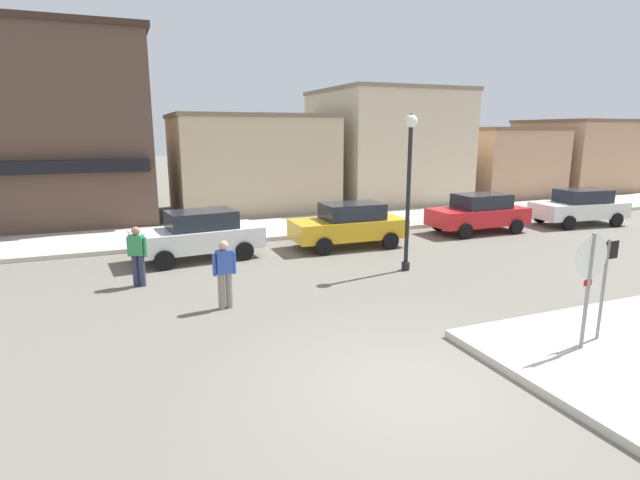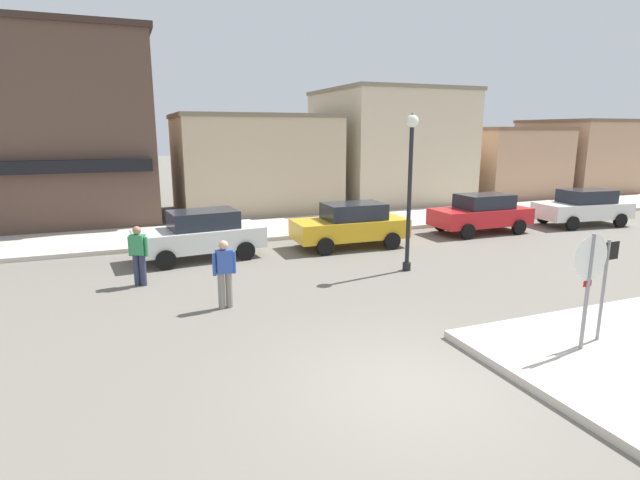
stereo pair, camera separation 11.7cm
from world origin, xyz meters
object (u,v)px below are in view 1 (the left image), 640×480
(parked_car_second, at_px, (349,224))
(pedestrian_crossing_near, at_px, (225,272))
(lamp_post, at_px, (409,170))
(parked_car_fourth, at_px, (580,207))
(stop_sign, at_px, (589,276))
(one_way_sign, at_px, (604,279))
(pedestrian_crossing_far, at_px, (138,254))
(parked_car_nearest, at_px, (199,234))
(parked_car_third, at_px, (479,213))

(parked_car_second, relative_size, pedestrian_crossing_near, 2.51)
(lamp_post, height_order, parked_car_fourth, lamp_post)
(pedestrian_crossing_near, bearing_deg, lamp_post, 12.16)
(stop_sign, bearing_deg, one_way_sign, 16.13)
(pedestrian_crossing_far, bearing_deg, parked_car_nearest, 49.94)
(parked_car_third, relative_size, pedestrian_crossing_near, 2.49)
(stop_sign, bearing_deg, parked_car_fourth, 41.09)
(lamp_post, relative_size, parked_car_second, 1.12)
(one_way_sign, distance_m, lamp_post, 6.22)
(parked_car_third, distance_m, pedestrian_crossing_near, 12.35)
(one_way_sign, height_order, lamp_post, lamp_post)
(stop_sign, bearing_deg, pedestrian_crossing_near, 138.15)
(stop_sign, relative_size, parked_car_second, 0.57)
(lamp_post, bearing_deg, parked_car_nearest, 146.03)
(one_way_sign, distance_m, pedestrian_crossing_far, 10.82)
(stop_sign, distance_m, parked_car_fourth, 14.58)
(lamp_post, bearing_deg, parked_car_second, 94.28)
(one_way_sign, bearing_deg, parked_car_third, 62.09)
(parked_car_second, bearing_deg, lamp_post, -85.72)
(parked_car_fourth, height_order, pedestrian_crossing_near, pedestrian_crossing_near)
(parked_car_second, relative_size, pedestrian_crossing_far, 2.51)
(lamp_post, bearing_deg, pedestrian_crossing_near, -167.84)
(parked_car_second, distance_m, pedestrian_crossing_near, 7.06)
(lamp_post, bearing_deg, pedestrian_crossing_far, 169.68)
(lamp_post, distance_m, pedestrian_crossing_near, 6.11)
(pedestrian_crossing_near, relative_size, pedestrian_crossing_far, 1.00)
(pedestrian_crossing_far, bearing_deg, pedestrian_crossing_near, -55.18)
(parked_car_third, bearing_deg, one_way_sign, -117.91)
(stop_sign, height_order, pedestrian_crossing_far, stop_sign)
(lamp_post, xyz_separation_m, pedestrian_crossing_near, (-5.61, -1.21, -2.09))
(stop_sign, relative_size, pedestrian_crossing_far, 1.43)
(lamp_post, height_order, parked_car_second, lamp_post)
(one_way_sign, height_order, pedestrian_crossing_near, one_way_sign)
(stop_sign, height_order, one_way_sign, stop_sign)
(parked_car_third, height_order, parked_car_fourth, same)
(one_way_sign, relative_size, parked_car_second, 0.52)
(stop_sign, xyz_separation_m, one_way_sign, (0.64, 0.19, -0.19))
(lamp_post, relative_size, parked_car_third, 1.13)
(stop_sign, bearing_deg, lamp_post, 89.27)
(stop_sign, bearing_deg, pedestrian_crossing_far, 134.23)
(lamp_post, height_order, pedestrian_crossing_far, lamp_post)
(stop_sign, height_order, parked_car_fourth, stop_sign)
(parked_car_third, xyz_separation_m, parked_car_fourth, (5.19, -0.33, 0.00))
(parked_car_nearest, distance_m, pedestrian_crossing_near, 4.88)
(parked_car_nearest, bearing_deg, one_way_sign, -58.11)
(parked_car_nearest, distance_m, parked_car_second, 5.19)
(parked_car_third, bearing_deg, pedestrian_crossing_near, -156.40)
(one_way_sign, xyz_separation_m, parked_car_nearest, (-6.00, 9.65, -0.52))
(one_way_sign, distance_m, parked_car_nearest, 11.37)
(stop_sign, height_order, pedestrian_crossing_near, stop_sign)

